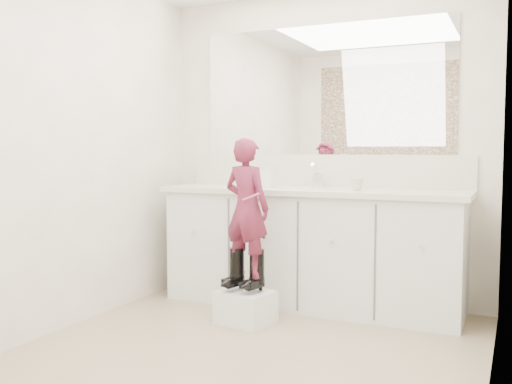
% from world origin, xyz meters
% --- Properties ---
extents(floor, '(3.00, 3.00, 0.00)m').
position_xyz_m(floor, '(0.00, 0.00, 0.00)').
color(floor, '#827655').
rests_on(floor, ground).
extents(wall_back, '(2.60, 0.00, 2.60)m').
position_xyz_m(wall_back, '(0.00, 1.50, 1.20)').
color(wall_back, beige).
rests_on(wall_back, floor).
extents(wall_front, '(2.60, 0.00, 2.60)m').
position_xyz_m(wall_front, '(0.00, -1.50, 1.20)').
color(wall_front, beige).
rests_on(wall_front, floor).
extents(wall_left, '(0.00, 3.00, 3.00)m').
position_xyz_m(wall_left, '(-1.30, 0.00, 1.20)').
color(wall_left, beige).
rests_on(wall_left, floor).
extents(wall_right, '(0.00, 3.00, 3.00)m').
position_xyz_m(wall_right, '(1.30, 0.00, 1.20)').
color(wall_right, beige).
rests_on(wall_right, floor).
extents(vanity_cabinet, '(2.20, 0.55, 0.85)m').
position_xyz_m(vanity_cabinet, '(0.00, 1.23, 0.42)').
color(vanity_cabinet, silver).
rests_on(vanity_cabinet, floor).
extents(countertop, '(2.28, 0.58, 0.04)m').
position_xyz_m(countertop, '(0.00, 1.21, 0.87)').
color(countertop, beige).
rests_on(countertop, vanity_cabinet).
extents(backsplash, '(2.28, 0.03, 0.25)m').
position_xyz_m(backsplash, '(0.00, 1.49, 1.02)').
color(backsplash, beige).
rests_on(backsplash, countertop).
extents(mirror, '(2.00, 0.02, 1.00)m').
position_xyz_m(mirror, '(0.00, 1.49, 1.64)').
color(mirror, white).
rests_on(mirror, wall_back).
extents(faucet, '(0.08, 0.08, 0.10)m').
position_xyz_m(faucet, '(0.00, 1.38, 0.94)').
color(faucet, silver).
rests_on(faucet, countertop).
extents(cup, '(0.12, 0.12, 0.09)m').
position_xyz_m(cup, '(0.36, 1.18, 0.93)').
color(cup, beige).
rests_on(cup, countertop).
extents(soap_bottle, '(0.09, 0.10, 0.19)m').
position_xyz_m(soap_bottle, '(-0.36, 1.23, 0.98)').
color(soap_bottle, white).
rests_on(soap_bottle, countertop).
extents(step_stool, '(0.40, 0.35, 0.22)m').
position_xyz_m(step_stool, '(-0.25, 0.62, 0.11)').
color(step_stool, white).
rests_on(step_stool, floor).
extents(boot_left, '(0.14, 0.21, 0.29)m').
position_xyz_m(boot_left, '(-0.33, 0.64, 0.37)').
color(boot_left, black).
rests_on(boot_left, step_stool).
extents(boot_right, '(0.14, 0.21, 0.29)m').
position_xyz_m(boot_right, '(-0.18, 0.64, 0.37)').
color(boot_right, black).
rests_on(boot_right, step_stool).
extents(toddler, '(0.38, 0.29, 0.94)m').
position_xyz_m(toddler, '(-0.25, 0.64, 0.79)').
color(toddler, '#A13158').
rests_on(toddler, step_stool).
extents(toothbrush, '(0.14, 0.04, 0.06)m').
position_xyz_m(toothbrush, '(-0.18, 0.56, 0.87)').
color(toothbrush, '#E85AA1').
rests_on(toothbrush, toddler).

